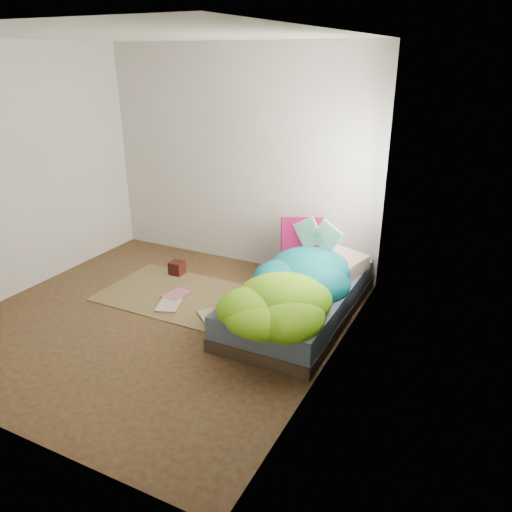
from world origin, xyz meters
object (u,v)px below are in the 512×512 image
at_px(bed, 299,300).
at_px(wooden_box, 177,268).
at_px(pillow_magenta, 302,238).
at_px(floor_book_b, 169,292).
at_px(floor_book_a, 158,305).
at_px(open_book, 318,226).

relative_size(bed, wooden_box, 12.93).
bearing_deg(pillow_magenta, wooden_box, 168.23).
relative_size(pillow_magenta, floor_book_b, 1.65).
height_order(bed, floor_book_b, bed).
relative_size(wooden_box, floor_book_a, 0.50).
distance_m(wooden_box, floor_book_b, 0.54).
height_order(bed, pillow_magenta, pillow_magenta).
bearing_deg(floor_book_a, pillow_magenta, 25.65).
distance_m(pillow_magenta, open_book, 0.41).
distance_m(pillow_magenta, floor_book_b, 1.58).
xyz_separation_m(pillow_magenta, floor_book_b, (-1.20, -0.87, -0.55)).
bearing_deg(pillow_magenta, bed, -96.97).
xyz_separation_m(open_book, floor_book_b, (-1.45, -0.66, -0.79)).
height_order(bed, open_book, open_book).
bearing_deg(wooden_box, floor_book_a, -68.94).
distance_m(wooden_box, floor_book_a, 0.82).
bearing_deg(floor_book_b, wooden_box, 123.82).
bearing_deg(floor_book_b, pillow_magenta, 44.47).
relative_size(pillow_magenta, open_book, 1.04).
distance_m(open_book, floor_book_b, 1.78).
distance_m(open_book, wooden_box, 1.84).
xyz_separation_m(bed, floor_book_b, (-1.45, -0.20, -0.14)).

